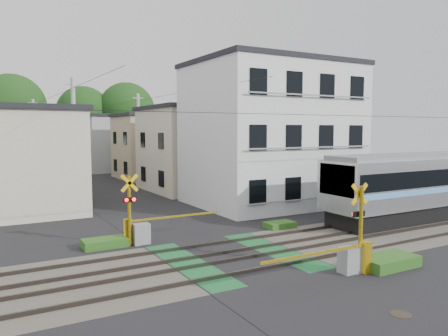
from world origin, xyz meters
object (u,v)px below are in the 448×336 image
crossing_signal_near (353,253)px  pedestrian (78,171)px  apartment_block (271,134)px  manhole_cover (401,314)px  crossing_signal_far (139,228)px

crossing_signal_near → pedestrian: 32.52m
apartment_block → manhole_cover: apartment_block is taller
apartment_block → manhole_cover: bearing=-114.3°
crossing_signal_far → crossing_signal_near: bearing=-54.7°
crossing_signal_far → apartment_block: (11.09, 5.84, 3.94)m
crossing_signal_near → crossing_signal_far: same height
crossing_signal_near → crossing_signal_far: size_ratio=1.00×
crossing_signal_near → pedestrian: bearing=94.9°
apartment_block → manhole_cover: (-7.32, -16.26, -4.64)m
crossing_signal_far → apartment_block: 13.14m
pedestrian → manhole_cover: size_ratio=3.26×
crossing_signal_near → manhole_cover: crossing_signal_near is taller
pedestrian → apartment_block: bearing=94.3°
crossing_signal_near → manhole_cover: (-1.41, -3.11, -0.70)m
crossing_signal_near → manhole_cover: size_ratio=8.26×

